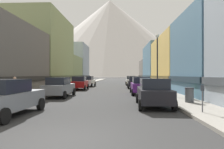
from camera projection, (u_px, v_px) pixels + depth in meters
The scene contains 23 objects.
ground_plane at pixel (63, 143), 5.80m from camera, with size 400.00×400.00×0.00m, color #303030.
sidewalk_left at pixel (82, 84), 41.02m from camera, with size 2.50×100.00×0.15m, color gray.
sidewalk_right at pixel (142, 84), 40.51m from camera, with size 2.50×100.00×0.15m, color gray.
storefront_left_2 at pixel (44, 53), 32.72m from camera, with size 7.28×12.98×11.61m.
storefront_left_3 at pixel (61, 71), 43.91m from camera, with size 8.32×9.14×6.04m.
storefront_left_4 at pixel (73, 64), 54.08m from camera, with size 7.67×10.11×10.22m.
storefront_right_2 at pixel (189, 63), 29.94m from camera, with size 9.58×13.90×7.77m.
storefront_right_3 at pixel (160, 65), 43.99m from camera, with size 6.44×12.93×8.61m.
storefront_right_4 at pixel (153, 72), 55.67m from camera, with size 7.12×10.04×6.04m.
car_left_0 at pixel (7, 97), 9.56m from camera, with size 2.24×4.48×1.78m.
car_left_1 at pixel (59, 87), 17.82m from camera, with size 2.06×4.40×1.78m.
car_left_2 at pixel (79, 83), 26.68m from camera, with size 2.23×4.48×1.78m.
car_left_3 at pixel (88, 81), 33.76m from camera, with size 2.23×4.48×1.78m.
car_right_0 at pixel (154, 92), 12.45m from camera, with size 2.21×4.47×1.78m.
car_right_1 at pixel (141, 85), 20.27m from camera, with size 2.09×4.41×1.78m.
car_right_2 at pixel (134, 82), 29.18m from camera, with size 2.12×4.43×1.78m.
car_right_3 at pixel (131, 80), 37.82m from camera, with size 2.11×4.42×1.78m.
parking_meter_near at pixel (202, 95), 9.74m from camera, with size 0.14×0.10×1.33m.
trash_bin_right at pixel (189, 95), 13.28m from camera, with size 0.59×0.59×0.98m.
potted_plant_1 at pixel (190, 93), 15.09m from camera, with size 0.54×0.54×0.81m.
pedestrian_0 at pixel (15, 89), 14.87m from camera, with size 0.36×0.36×1.71m.
streetlamp_right at pixel (157, 55), 19.40m from camera, with size 0.36×0.36×5.86m.
mountain_backdrop at pixel (110, 38), 266.14m from camera, with size 233.98×233.98×102.75m, color silver.
Camera 1 is at (1.69, -5.74, 2.00)m, focal length 31.70 mm.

